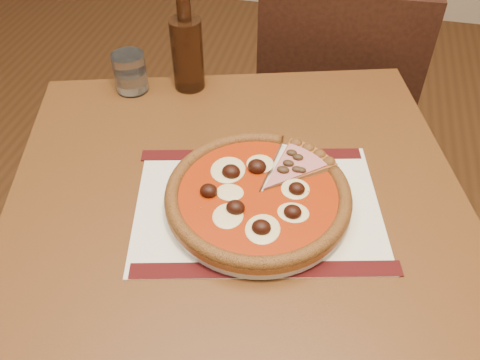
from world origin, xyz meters
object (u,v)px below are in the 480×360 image
at_px(table, 238,238).
at_px(pizza, 258,194).
at_px(chair_far, 332,104).
at_px(plate, 258,202).
at_px(water_glass, 130,73).
at_px(bottle, 187,50).

distance_m(table, pizza, 0.14).
height_order(table, chair_far, chair_far).
height_order(plate, water_glass, water_glass).
relative_size(pizza, bottle, 1.38).
distance_m(water_glass, bottle, 0.13).
bearing_deg(water_glass, chair_far, 42.15).
distance_m(chair_far, pizza, 0.73).
distance_m(plate, water_glass, 0.45).
bearing_deg(pizza, table, 168.74).
xyz_separation_m(chair_far, bottle, (-0.31, -0.35, 0.33)).
relative_size(pizza, water_glass, 3.65).
bearing_deg(table, plate, -10.43).
distance_m(plate, bottle, 0.40).
distance_m(chair_far, bottle, 0.57).
distance_m(plate, pizza, 0.02).
height_order(table, plate, plate).
height_order(pizza, bottle, bottle).
bearing_deg(table, pizza, -11.26).
xyz_separation_m(pizza, bottle, (-0.22, 0.33, 0.06)).
bearing_deg(bottle, water_glass, -160.87).
xyz_separation_m(plate, bottle, (-0.22, 0.33, 0.08)).
bearing_deg(water_glass, plate, -40.00).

